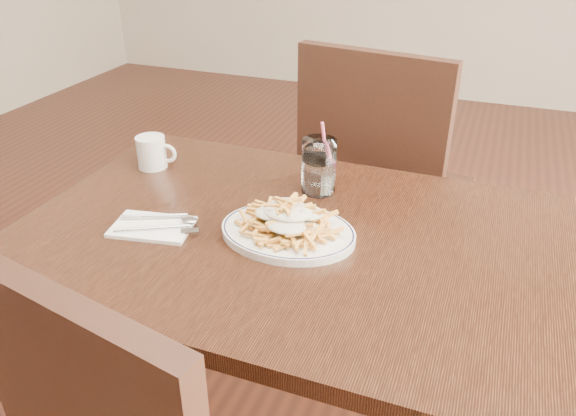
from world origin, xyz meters
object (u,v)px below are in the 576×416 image
at_px(chair_far, 380,179).
at_px(water_glass, 319,169).
at_px(loaded_fries, 288,215).
at_px(fries_plate, 288,232).
at_px(table, 290,260).
at_px(coffee_mug, 152,152).

bearing_deg(chair_far, water_glass, -98.15).
bearing_deg(loaded_fries, water_glass, 91.47).
bearing_deg(loaded_fries, chair_far, 85.00).
relative_size(chair_far, fries_plate, 2.88).
relative_size(fries_plate, water_glass, 1.91).
xyz_separation_m(fries_plate, loaded_fries, (0.00, -0.00, 0.04)).
bearing_deg(table, loaded_fries, -81.73).
distance_m(water_glass, coffee_mug, 0.47).
distance_m(fries_plate, loaded_fries, 0.04).
xyz_separation_m(water_glass, coffee_mug, (-0.47, -0.02, -0.02)).
bearing_deg(table, chair_far, 84.57).
height_order(chair_far, fries_plate, chair_far).
height_order(loaded_fries, water_glass, water_glass).
height_order(table, loaded_fries, loaded_fries).
distance_m(table, water_glass, 0.25).
distance_m(table, fries_plate, 0.09).
bearing_deg(water_glass, loaded_fries, -88.53).
xyz_separation_m(chair_far, loaded_fries, (-0.06, -0.69, 0.22)).
xyz_separation_m(chair_far, fries_plate, (-0.06, -0.69, 0.18)).
relative_size(water_glass, coffee_mug, 1.69).
distance_m(table, loaded_fries, 0.13).
xyz_separation_m(loaded_fries, coffee_mug, (-0.47, 0.20, -0.01)).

